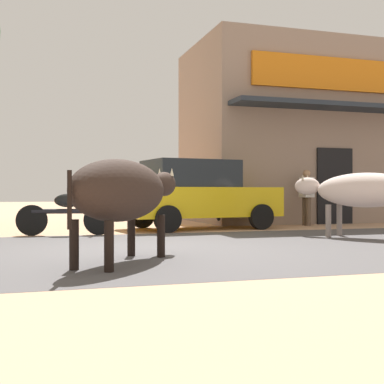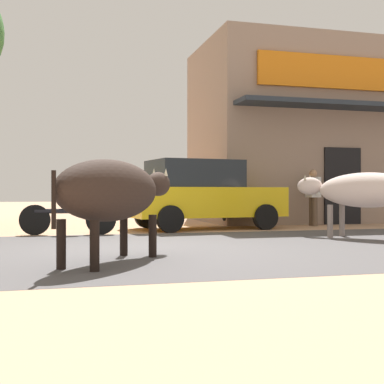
{
  "view_description": "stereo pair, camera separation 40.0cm",
  "coord_description": "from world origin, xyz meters",
  "px_view_note": "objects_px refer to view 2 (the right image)",
  "views": [
    {
      "loc": [
        -1.65,
        -8.03,
        0.9
      ],
      "look_at": [
        1.41,
        1.77,
        0.89
      ],
      "focal_mm": 49.99,
      "sensor_mm": 36.0,
      "label": 1
    },
    {
      "loc": [
        -1.27,
        -8.14,
        0.9
      ],
      "look_at": [
        1.41,
        1.77,
        0.89
      ],
      "focal_mm": 49.99,
      "sensor_mm": 36.0,
      "label": 2
    }
  ],
  "objects_px": {
    "parked_motorcycle": "(69,212)",
    "cow_far_dark": "(364,191)",
    "pedestrian_by_shop": "(313,193)",
    "cow_near_brown": "(113,191)",
    "parked_hatchback_car": "(202,194)"
  },
  "relations": [
    {
      "from": "parked_motorcycle",
      "to": "cow_near_brown",
      "type": "relative_size",
      "value": 0.81
    },
    {
      "from": "parked_hatchback_car",
      "to": "cow_far_dark",
      "type": "distance_m",
      "value": 4.02
    },
    {
      "from": "cow_far_dark",
      "to": "cow_near_brown",
      "type": "bearing_deg",
      "value": -156.62
    },
    {
      "from": "parked_motorcycle",
      "to": "parked_hatchback_car",
      "type": "bearing_deg",
      "value": 17.57
    },
    {
      "from": "cow_near_brown",
      "to": "cow_far_dark",
      "type": "bearing_deg",
      "value": 23.38
    },
    {
      "from": "cow_far_dark",
      "to": "pedestrian_by_shop",
      "type": "xyz_separation_m",
      "value": [
        0.87,
        3.65,
        -0.06
      ]
    },
    {
      "from": "pedestrian_by_shop",
      "to": "parked_motorcycle",
      "type": "bearing_deg",
      "value": -168.17
    },
    {
      "from": "parked_motorcycle",
      "to": "cow_far_dark",
      "type": "height_order",
      "value": "cow_far_dark"
    },
    {
      "from": "cow_far_dark",
      "to": "pedestrian_by_shop",
      "type": "distance_m",
      "value": 3.75
    },
    {
      "from": "parked_hatchback_car",
      "to": "cow_far_dark",
      "type": "height_order",
      "value": "parked_hatchback_car"
    },
    {
      "from": "parked_hatchback_car",
      "to": "pedestrian_by_shop",
      "type": "bearing_deg",
      "value": 5.84
    },
    {
      "from": "cow_far_dark",
      "to": "pedestrian_by_shop",
      "type": "relative_size",
      "value": 1.61
    },
    {
      "from": "pedestrian_by_shop",
      "to": "cow_near_brown",
      "type": "bearing_deg",
      "value": -135.36
    },
    {
      "from": "parked_motorcycle",
      "to": "cow_far_dark",
      "type": "bearing_deg",
      "value": -23.42
    },
    {
      "from": "parked_motorcycle",
      "to": "pedestrian_by_shop",
      "type": "distance_m",
      "value": 6.41
    }
  ]
}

